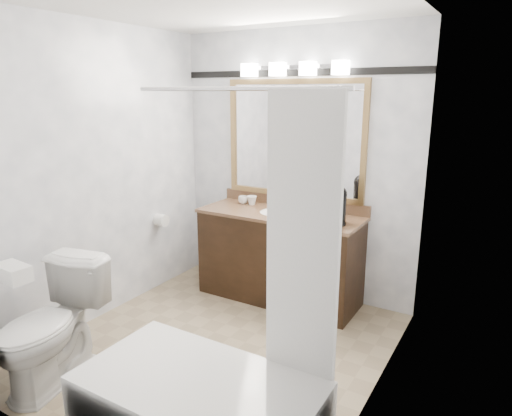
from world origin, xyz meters
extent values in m
cube|color=gray|center=(0.00, 0.00, -0.01)|extent=(2.40, 2.60, 0.01)
cube|color=white|center=(0.00, 0.00, 2.50)|extent=(2.40, 2.60, 0.01)
cube|color=white|center=(0.00, 1.30, 1.25)|extent=(2.40, 0.01, 2.50)
cube|color=white|center=(0.00, -1.30, 1.25)|extent=(2.40, 0.01, 2.50)
cube|color=white|center=(-1.20, 0.00, 1.25)|extent=(0.01, 2.60, 2.50)
cube|color=white|center=(1.20, 0.00, 1.25)|extent=(0.01, 2.60, 2.50)
cube|color=black|center=(0.00, 1.01, 0.41)|extent=(1.50, 0.55, 0.82)
cube|color=#8F6543|center=(0.00, 1.01, 0.83)|extent=(1.53, 0.58, 0.03)
cube|color=#8F6543|center=(0.00, 1.29, 0.90)|extent=(1.53, 0.03, 0.10)
ellipsoid|color=white|center=(0.00, 1.01, 0.82)|extent=(0.44, 0.34, 0.14)
cube|color=#9B7846|center=(0.00, 1.28, 2.02)|extent=(1.40, 0.04, 0.05)
cube|color=#9B7846|center=(0.00, 1.28, 0.97)|extent=(1.40, 0.04, 0.05)
cube|color=#9B7846|center=(-0.68, 1.28, 1.50)|extent=(0.05, 0.04, 1.00)
cube|color=#9B7846|center=(0.68, 1.28, 1.50)|extent=(0.05, 0.04, 1.00)
cube|color=white|center=(0.00, 1.29, 1.50)|extent=(1.30, 0.01, 1.00)
cube|color=silver|center=(0.00, 1.27, 2.15)|extent=(0.90, 0.05, 0.03)
cube|color=white|center=(-0.45, 1.22, 2.13)|extent=(0.12, 0.12, 0.12)
cube|color=white|center=(-0.15, 1.22, 2.13)|extent=(0.12, 0.12, 0.12)
cube|color=white|center=(0.15, 1.22, 2.13)|extent=(0.12, 0.12, 0.12)
cube|color=white|center=(0.45, 1.22, 2.13)|extent=(0.12, 0.12, 0.12)
cube|color=black|center=(0.00, 1.29, 2.10)|extent=(2.40, 0.01, 0.06)
cube|color=white|center=(0.53, -0.92, 0.23)|extent=(1.30, 0.72, 0.45)
cylinder|color=silver|center=(0.53, -0.54, 1.95)|extent=(1.30, 0.02, 0.02)
cube|color=white|center=(0.95, -0.55, 1.18)|extent=(0.40, 0.04, 1.55)
cylinder|color=white|center=(-1.14, 0.66, 0.70)|extent=(0.11, 0.12, 0.12)
imported|color=white|center=(-0.71, -0.92, 0.41)|extent=(0.61, 0.88, 0.82)
cube|color=white|center=(-0.71, -1.12, 0.87)|extent=(0.25, 0.15, 0.10)
cylinder|color=black|center=(0.58, 0.92, 0.86)|extent=(0.17, 0.17, 0.02)
cylinder|color=black|center=(0.57, 0.98, 0.98)|extent=(0.14, 0.14, 0.24)
sphere|color=black|center=(0.57, 0.98, 1.10)|extent=(0.14, 0.14, 0.14)
cube|color=black|center=(0.58, 0.91, 1.06)|extent=(0.11, 0.11, 0.05)
cylinder|color=silver|center=(0.58, 0.91, 0.89)|extent=(0.06, 0.06, 0.06)
imported|color=white|center=(-0.48, 1.15, 0.89)|extent=(0.12, 0.12, 0.08)
imported|color=white|center=(-0.39, 1.15, 0.89)|extent=(0.12, 0.12, 0.09)
imported|color=white|center=(-0.10, 1.21, 0.91)|extent=(0.06, 0.06, 0.11)
imported|color=white|center=(0.22, 1.23, 0.89)|extent=(0.08, 0.08, 0.08)
cube|color=beige|center=(0.02, 1.13, 0.86)|extent=(0.09, 0.08, 0.03)
camera|label=1|loc=(1.88, -2.59, 1.94)|focal=32.00mm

